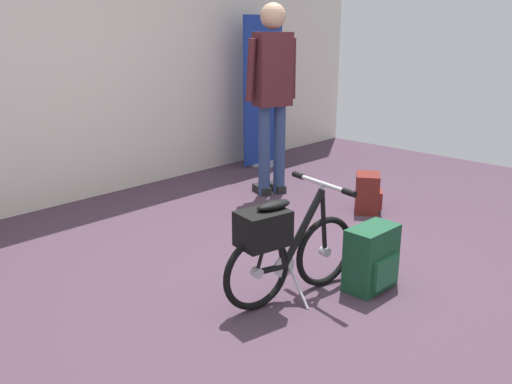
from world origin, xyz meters
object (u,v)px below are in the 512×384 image
(floor_banner_stand, at_px, (263,100))
(backpack_on_floor, at_px, (372,258))
(folding_bike_foreground, at_px, (282,245))
(handbag_on_floor, at_px, (368,193))
(visitor_near_wall, at_px, (272,87))

(floor_banner_stand, xyz_separation_m, backpack_on_floor, (-1.80, -2.61, -0.54))
(floor_banner_stand, relative_size, folding_bike_foreground, 1.73)
(floor_banner_stand, xyz_separation_m, folding_bike_foreground, (-2.30, -2.31, -0.39))
(backpack_on_floor, relative_size, handbag_on_floor, 1.18)
(visitor_near_wall, relative_size, handbag_on_floor, 5.17)
(floor_banner_stand, bearing_deg, visitor_near_wall, -132.57)
(visitor_near_wall, relative_size, backpack_on_floor, 4.37)
(folding_bike_foreground, bearing_deg, visitor_near_wall, 44.02)
(floor_banner_stand, bearing_deg, handbag_on_floor, -108.28)
(visitor_near_wall, bearing_deg, backpack_on_floor, -120.21)
(floor_banner_stand, height_order, visitor_near_wall, visitor_near_wall)
(folding_bike_foreground, relative_size, handbag_on_floor, 2.84)
(handbag_on_floor, bearing_deg, floor_banner_stand, 71.72)
(folding_bike_foreground, xyz_separation_m, backpack_on_floor, (0.49, -0.29, -0.15))
(backpack_on_floor, bearing_deg, handbag_on_floor, 33.83)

